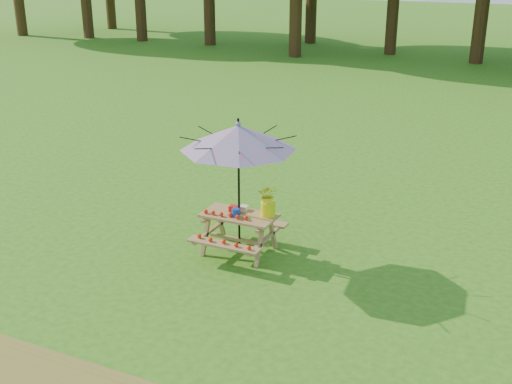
% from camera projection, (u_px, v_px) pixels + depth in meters
% --- Properties ---
extents(ground, '(120.00, 120.00, 0.00)m').
position_uv_depth(ground, '(139.00, 272.00, 9.89)').
color(ground, '#276B14').
rests_on(ground, ground).
extents(drygrass_strip, '(120.00, 1.20, 0.01)m').
position_uv_depth(drygrass_strip, '(1.00, 372.00, 7.52)').
color(drygrass_strip, olive).
rests_on(drygrass_strip, ground).
extents(picnic_table, '(1.20, 1.32, 0.67)m').
position_uv_depth(picnic_table, '(239.00, 234.00, 10.43)').
color(picnic_table, olive).
rests_on(picnic_table, ground).
extents(patio_umbrella, '(2.29, 2.29, 2.25)m').
position_uv_depth(patio_umbrella, '(238.00, 138.00, 9.86)').
color(patio_umbrella, black).
rests_on(patio_umbrella, ground).
extents(produce_bins, '(0.25, 0.43, 0.13)m').
position_uv_depth(produce_bins, '(237.00, 210.00, 10.33)').
color(produce_bins, red).
rests_on(produce_bins, picnic_table).
extents(tomatoes_row, '(0.77, 0.13, 0.07)m').
position_uv_depth(tomatoes_row, '(226.00, 215.00, 10.20)').
color(tomatoes_row, red).
rests_on(tomatoes_row, picnic_table).
extents(flower_bucket, '(0.40, 0.38, 0.53)m').
position_uv_depth(flower_bucket, '(268.00, 199.00, 10.15)').
color(flower_bucket, '#D9DF0B').
rests_on(flower_bucket, picnic_table).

